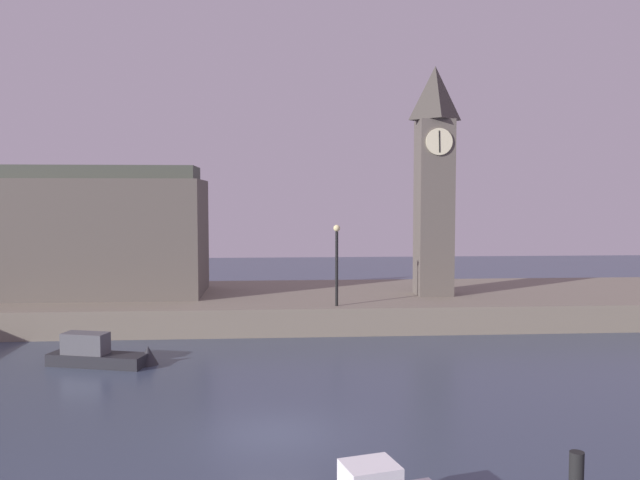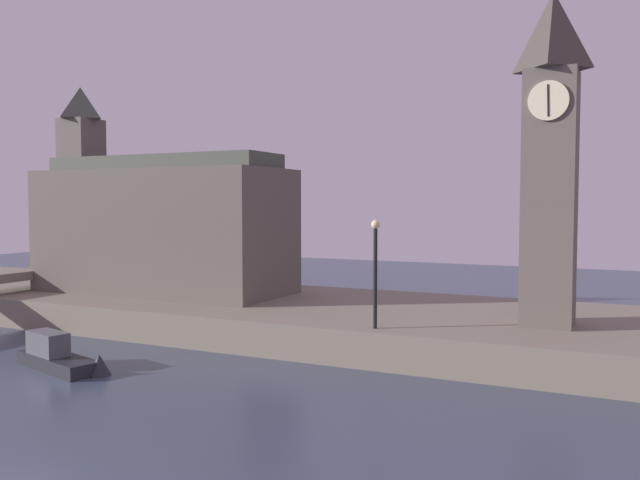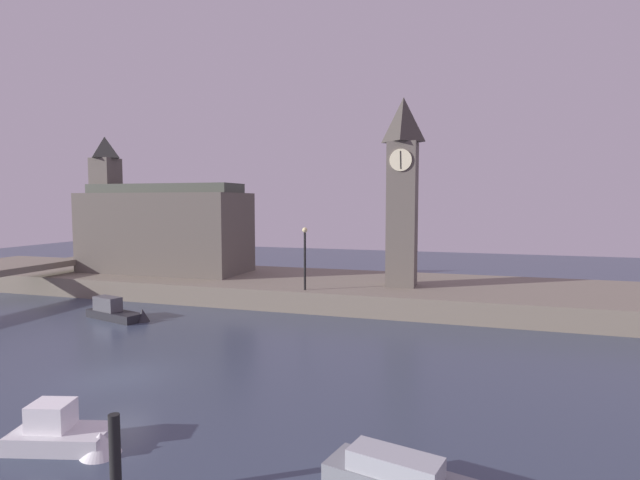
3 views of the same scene
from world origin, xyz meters
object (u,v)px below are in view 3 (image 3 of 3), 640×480
clock_tower (402,189)px  parliament_hall (161,228)px  streetlamp (305,252)px  boat_barge_dark (119,313)px  mooring_post_right (115,458)px  boat_ferry_white (70,435)px

clock_tower → parliament_hall: (-21.38, 1.50, -3.16)m
clock_tower → streetlamp: size_ratio=3.10×
parliament_hall → streetlamp: (15.23, -5.20, -1.17)m
clock_tower → boat_barge_dark: 20.99m
parliament_hall → boat_barge_dark: parliament_hall is taller
boat_barge_dark → mooring_post_right: bearing=-51.0°
clock_tower → streetlamp: bearing=-149.0°
parliament_hall → mooring_post_right: size_ratio=6.40×
parliament_hall → mooring_post_right: parliament_hall is taller
mooring_post_right → streetlamp: bearing=96.8°
boat_ferry_white → boat_barge_dark: 17.74m
clock_tower → boat_barge_dark: size_ratio=2.65×
clock_tower → boat_barge_dark: (-16.79, -9.69, -8.05)m
parliament_hall → clock_tower: bearing=-4.0°
mooring_post_right → boat_ferry_white: bearing=150.8°
parliament_hall → streetlamp: parliament_hall is taller
streetlamp → boat_ferry_white: size_ratio=1.12×
parliament_hall → streetlamp: 16.13m
mooring_post_right → boat_barge_dark: 21.10m
boat_ferry_white → boat_barge_dark: (-10.09, 14.59, 0.03)m
mooring_post_right → boat_ferry_white: mooring_post_right is taller
boat_ferry_white → mooring_post_right: bearing=-29.2°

